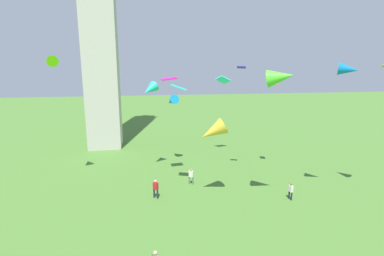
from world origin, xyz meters
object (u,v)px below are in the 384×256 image
person_3 (191,175)px  kite_flying_10 (172,101)px  kite_flying_5 (275,84)px  kite_flying_9 (280,77)px  kite_flying_6 (241,67)px  kite_flying_11 (150,90)px  kite_flying_4 (179,87)px  kite_flying_1 (169,79)px  person_1 (156,188)px  kite_flying_0 (213,131)px  kite_flying_3 (51,59)px  person_2 (291,190)px  kite_flying_7 (348,69)px  kite_flying_8 (223,80)px

person_3 → kite_flying_10: 9.91m
kite_flying_5 → kite_flying_9: 10.12m
kite_flying_6 → kite_flying_11: (-9.47, 2.74, -2.39)m
kite_flying_4 → kite_flying_6: 7.93m
kite_flying_1 → kite_flying_9: (8.00, -7.99, 0.39)m
person_1 → person_3: 4.70m
kite_flying_0 → kite_flying_5: kite_flying_5 is taller
kite_flying_4 → kite_flying_5: 12.25m
kite_flying_9 → kite_flying_11: 14.72m
kite_flying_4 → kite_flying_5: bearing=32.3°
kite_flying_3 → kite_flying_5: bearing=154.7°
person_3 → kite_flying_5: bearing=-139.2°
person_2 → kite_flying_0: (-7.24, 1.22, 5.64)m
person_2 → kite_flying_5: 12.03m
person_1 → person_3: size_ratio=1.06×
person_1 → kite_flying_0: bearing=-153.0°
person_2 → kite_flying_9: kite_flying_9 is taller
kite_flying_7 → kite_flying_9: size_ratio=0.76×
kite_flying_7 → kite_flying_5: bearing=53.8°
kite_flying_4 → kite_flying_8: bearing=67.8°
person_3 → kite_flying_7: kite_flying_7 is taller
person_3 → kite_flying_9: (5.93, -6.97, 10.44)m
kite_flying_1 → person_1: bearing=-120.4°
kite_flying_1 → kite_flying_7: (14.62, -6.98, 0.95)m
person_2 → kite_flying_3: bearing=-117.6°
kite_flying_8 → kite_flying_10: kite_flying_8 is taller
person_1 → kite_flying_4: bearing=-127.6°
kite_flying_7 → kite_flying_8: kite_flying_7 is taller
kite_flying_3 → kite_flying_0: bearing=131.7°
kite_flying_4 → person_2: bearing=-5.3°
kite_flying_0 → kite_flying_6: 8.57m
kite_flying_1 → kite_flying_7: kite_flying_7 is taller
person_2 → kite_flying_4: (-10.06, 2.93, 9.45)m
kite_flying_6 → kite_flying_8: bearing=109.5°
person_1 → kite_flying_1: (1.78, 3.73, 9.99)m
kite_flying_6 → kite_flying_10: (-6.77, 5.72, -4.06)m
person_1 → kite_flying_1: 10.81m
kite_flying_8 → kite_flying_11: kite_flying_8 is taller
person_3 → kite_flying_4: kite_flying_4 is taller
kite_flying_0 → kite_flying_3: 17.42m
kite_flying_0 → kite_flying_8: size_ratio=1.28×
kite_flying_3 → kite_flying_6: 19.09m
person_2 → kite_flying_11: size_ratio=0.71×
person_1 → kite_flying_8: (9.65, 11.70, 9.47)m
person_3 → kite_flying_6: kite_flying_6 is taller
kite_flying_0 → kite_flying_11: size_ratio=1.19×
kite_flying_3 → kite_flying_8: 20.45m
kite_flying_4 → kite_flying_9: 8.89m
kite_flying_1 → kite_flying_5: size_ratio=1.44×
kite_flying_6 → kite_flying_11: size_ratio=0.47×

